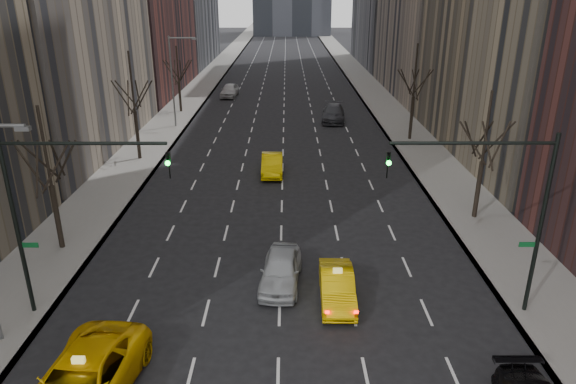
{
  "coord_description": "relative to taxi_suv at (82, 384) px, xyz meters",
  "views": [
    {
      "loc": [
        0.33,
        -7.12,
        13.24
      ],
      "look_at": [
        0.39,
        17.65,
        3.5
      ],
      "focal_mm": 32.0,
      "sensor_mm": 36.0,
      "label": 1
    }
  ],
  "objects": [
    {
      "name": "sidewalk_left",
      "position": [
        -5.67,
        63.4,
        -0.81
      ],
      "size": [
        4.5,
        320.0,
        0.15
      ],
      "primitive_type": "cube",
      "color": "slate",
      "rests_on": "ground"
    },
    {
      "name": "sidewalk_right",
      "position": [
        18.83,
        63.4,
        -0.81
      ],
      "size": [
        4.5,
        320.0,
        0.15
      ],
      "primitive_type": "cube",
      "color": "slate",
      "rests_on": "ground"
    },
    {
      "name": "tree_lw_b",
      "position": [
        -5.42,
        11.4,
        2.83
      ],
      "size": [
        3.36,
        3.5,
        7.82
      ],
      "color": "black",
      "rests_on": "ground"
    },
    {
      "name": "tree_lw_c",
      "position": [
        -5.42,
        27.4,
        3.15
      ],
      "size": [
        3.36,
        3.5,
        8.74
      ],
      "color": "black",
      "rests_on": "ground"
    },
    {
      "name": "tree_lw_d",
      "position": [
        -5.42,
        45.4,
        2.67
      ],
      "size": [
        3.36,
        3.5,
        7.36
      ],
      "color": "black",
      "rests_on": "ground"
    },
    {
      "name": "tree_rw_b",
      "position": [
        18.58,
        15.4,
        2.83
      ],
      "size": [
        3.36,
        3.5,
        7.82
      ],
      "color": "black",
      "rests_on": "ground"
    },
    {
      "name": "tree_rw_c",
      "position": [
        18.58,
        33.4,
        3.15
      ],
      "size": [
        3.36,
        3.5,
        8.74
      ],
      "color": "black",
      "rests_on": "ground"
    },
    {
      "name": "traffic_mast_left",
      "position": [
        -2.53,
        5.4,
        4.6
      ],
      "size": [
        6.69,
        0.39,
        8.0
      ],
      "color": "black",
      "rests_on": "ground"
    },
    {
      "name": "traffic_mast_right",
      "position": [
        15.69,
        5.4,
        4.6
      ],
      "size": [
        6.69,
        0.39,
        8.0
      ],
      "color": "black",
      "rests_on": "ground"
    },
    {
      "name": "streetlight_far",
      "position": [
        -4.26,
        38.4,
        4.73
      ],
      "size": [
        2.83,
        0.22,
        9.0
      ],
      "color": "slate",
      "rests_on": "ground"
    },
    {
      "name": "taxi_suv",
      "position": [
        0.0,
        0.0,
        0.0
      ],
      "size": [
        3.54,
        6.64,
        1.78
      ],
      "primitive_type": "imported",
      "rotation": [
        0.0,
        0.0,
        -0.09
      ],
      "color": "#DFA504",
      "rests_on": "ground"
    },
    {
      "name": "taxi_sedan",
      "position": [
        9.19,
        6.4,
        -0.18
      ],
      "size": [
        1.58,
        4.34,
        1.42
      ],
      "primitive_type": "imported",
      "rotation": [
        0.0,
        0.0,
        -0.02
      ],
      "color": "#EFBD05",
      "rests_on": "ground"
    },
    {
      "name": "silver_sedan_ahead",
      "position": [
        6.62,
        7.8,
        -0.11
      ],
      "size": [
        2.25,
        4.71,
        1.55
      ],
      "primitive_type": "imported",
      "rotation": [
        0.0,
        0.0,
        -0.09
      ],
      "color": "#A4A8AC",
      "rests_on": "ground"
    },
    {
      "name": "far_taxi",
      "position": [
        5.79,
        23.87,
        -0.13
      ],
      "size": [
        1.65,
        4.61,
        1.51
      ],
      "primitive_type": "imported",
      "rotation": [
        0.0,
        0.0,
        0.01
      ],
      "color": "yellow",
      "rests_on": "ground"
    },
    {
      "name": "far_suv_grey",
      "position": [
        11.98,
        41.19,
        -0.04
      ],
      "size": [
        2.97,
        6.08,
        1.7
      ],
      "primitive_type": "imported",
      "rotation": [
        0.0,
        0.0,
        -0.1
      ],
      "color": "#313136",
      "rests_on": "ground"
    },
    {
      "name": "far_car_white",
      "position": [
        -0.71,
        54.85,
        -0.03
      ],
      "size": [
        2.33,
        5.16,
        1.72
      ],
      "primitive_type": "imported",
      "rotation": [
        0.0,
        0.0,
        -0.06
      ],
      "color": "silver",
      "rests_on": "ground"
    }
  ]
}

